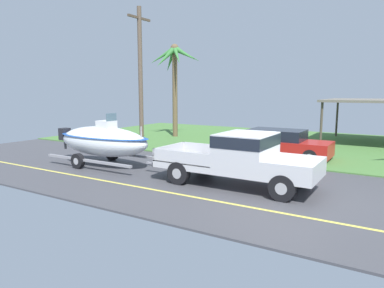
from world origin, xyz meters
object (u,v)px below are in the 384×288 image
Objects in this scene: palm_tree_near_left at (174,66)px; utility_pole at (141,77)px; parked_sedan_near at (280,144)px; pickup_truck_towing at (245,157)px; boat_on_trailer at (103,141)px.

utility_pole reaches higher than palm_tree_near_left.
pickup_truck_towing is at bearing -83.83° from parked_sedan_near.
palm_tree_near_left is at bearing 157.00° from parked_sedan_near.
boat_on_trailer is at bearing -135.89° from parked_sedan_near.
boat_on_trailer is 5.45m from utility_pole.
parked_sedan_near is at bearing 11.22° from utility_pole.
parked_sedan_near is (-0.63, 5.85, -0.35)m from pickup_truck_towing.
utility_pole is at bearing 151.66° from pickup_truck_towing.
palm_tree_near_left reaches higher than boat_on_trailer.
pickup_truck_towing is 0.75× the size of utility_pole.
pickup_truck_towing is at bearing -45.52° from palm_tree_near_left.
palm_tree_near_left is at bearing 134.48° from pickup_truck_towing.
utility_pole is (-1.43, 4.37, 2.93)m from boat_on_trailer.
boat_on_trailer reaches higher than parked_sedan_near.
boat_on_trailer is (-6.67, 0.00, 0.06)m from pickup_truck_towing.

